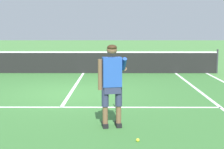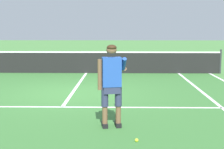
# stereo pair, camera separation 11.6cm
# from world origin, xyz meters

# --- Properties ---
(ground_plane) EXTENTS (80.00, 80.00, 0.00)m
(ground_plane) POSITION_xyz_m (0.00, 0.00, 0.00)
(ground_plane) COLOR #477F3D
(court_inner_surface) EXTENTS (10.98, 10.87, 0.00)m
(court_inner_surface) POSITION_xyz_m (0.00, -0.71, 0.00)
(court_inner_surface) COLOR #387033
(court_inner_surface) RESTS_ON ground
(line_service) EXTENTS (8.23, 0.10, 0.01)m
(line_service) POSITION_xyz_m (0.00, -1.87, 0.00)
(line_service) COLOR white
(line_service) RESTS_ON ground
(line_centre_service) EXTENTS (0.10, 6.40, 0.01)m
(line_centre_service) POSITION_xyz_m (0.00, 1.33, 0.00)
(line_centre_service) COLOR white
(line_centre_service) RESTS_ON ground
(line_singles_right) EXTENTS (0.10, 10.47, 0.01)m
(line_singles_right) POSITION_xyz_m (4.12, -0.71, 0.00)
(line_singles_right) COLOR white
(line_singles_right) RESTS_ON ground
(tennis_net) EXTENTS (11.96, 0.08, 1.07)m
(tennis_net) POSITION_xyz_m (0.00, 4.53, 0.50)
(tennis_net) COLOR #333338
(tennis_net) RESTS_ON ground
(tennis_player) EXTENTS (0.60, 1.18, 1.71)m
(tennis_player) POSITION_xyz_m (1.32, -3.58, 0.99)
(tennis_player) COLOR black
(tennis_player) RESTS_ON ground
(tennis_ball_near_feet) EXTENTS (0.07, 0.07, 0.07)m
(tennis_ball_near_feet) POSITION_xyz_m (1.79, -4.49, 0.03)
(tennis_ball_near_feet) COLOR #CCE02D
(tennis_ball_near_feet) RESTS_ON ground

